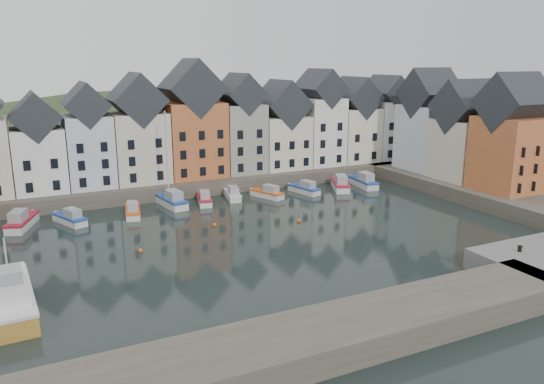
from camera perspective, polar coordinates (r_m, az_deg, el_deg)
ground at (r=58.91m, az=0.15°, el=-5.31°), size 260.00×260.00×0.00m
far_quay at (r=85.59m, az=-8.74°, el=1.38°), size 90.00×16.00×2.00m
right_quay at (r=83.20m, az=22.69°, el=0.07°), size 14.00×54.00×2.00m
near_wall at (r=36.48m, az=1.32°, el=-16.46°), size 50.00×6.00×2.00m
hillside at (r=114.97m, az=-12.30°, el=-5.33°), size 153.60×70.40×64.00m
far_terrace at (r=83.36m, az=-6.40°, el=6.61°), size 72.37×8.16×17.78m
right_terrace at (r=84.45m, az=20.17°, el=5.97°), size 8.30×24.25×16.36m
mooring_buoys at (r=62.01m, az=-5.37°, el=-4.23°), size 20.50×5.50×0.50m
boat_a at (r=69.94m, az=-25.36°, el=-2.90°), size 4.19×7.03×2.58m
boat_b at (r=69.40m, az=-20.88°, el=-2.68°), size 3.84×5.97×2.20m
boat_c at (r=70.29m, az=-14.76°, el=-2.00°), size 2.81×6.01×2.22m
boat_d at (r=73.68m, az=-10.74°, el=-0.89°), size 3.17×7.15×13.20m
boat_e at (r=74.48m, az=-7.28°, el=-0.76°), size 3.03×5.88×2.16m
boat_f at (r=76.65m, az=-4.26°, el=-0.26°), size 2.77×5.81×2.14m
boat_g at (r=77.12m, az=-0.46°, el=-0.14°), size 3.63×5.77×2.12m
boat_h at (r=79.87m, az=3.54°, el=0.34°), size 3.05×5.91×2.17m
boat_i at (r=82.68m, az=7.36°, el=0.83°), size 4.84×7.16×2.65m
boat_j at (r=84.99m, az=9.79°, el=1.10°), size 2.91×7.08×2.64m
large_vessel at (r=47.16m, az=-26.20°, el=-10.11°), size 3.65×11.38×5.85m
mooring_bollard at (r=55.17m, az=25.10°, el=-5.51°), size 0.48×0.48×0.56m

